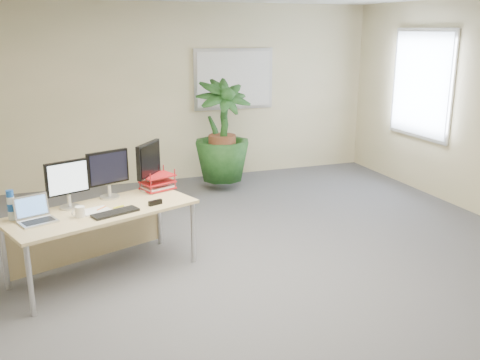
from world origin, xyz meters
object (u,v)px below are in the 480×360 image
object	(u,v)px
monitor_left	(68,181)
desk	(98,221)
monitor_right	(108,171)
laptop	(35,215)
floor_plant	(222,140)

from	to	relation	value
monitor_left	desk	bearing A→B (deg)	-13.18
monitor_right	laptop	distance (m)	0.86
monitor_left	monitor_right	xyz separation A→B (m)	(0.40, 0.19, 0.01)
desk	laptop	size ratio (longest dim) A/B	4.99
floor_plant	monitor_left	size ratio (longest dim) A/B	3.28
floor_plant	monitor_left	distance (m)	3.17
floor_plant	monitor_left	xyz separation A→B (m)	(-2.24, -2.23, 0.18)
monitor_left	floor_plant	bearing A→B (deg)	44.83
monitor_right	monitor_left	bearing A→B (deg)	-153.98
floor_plant	desk	bearing A→B (deg)	-131.17
floor_plant	monitor_right	xyz separation A→B (m)	(-1.85, -2.04, 0.20)
floor_plant	laptop	xyz separation A→B (m)	(-2.55, -2.50, -0.02)
monitor_right	laptop	world-z (taller)	monitor_right
desk	monitor_left	bearing A→B (deg)	166.82
laptop	monitor_left	bearing A→B (deg)	41.58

